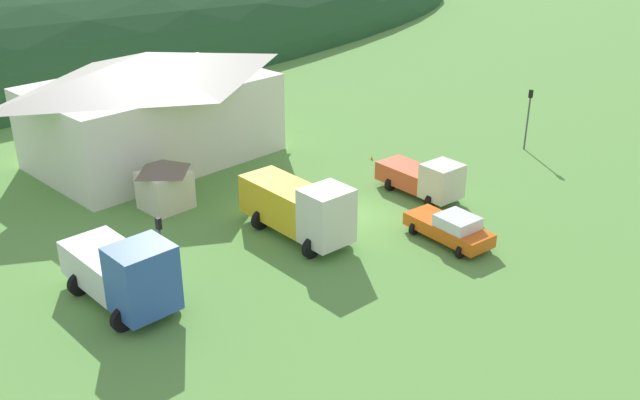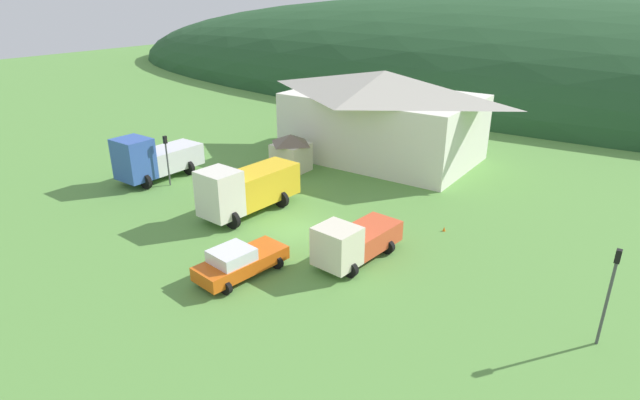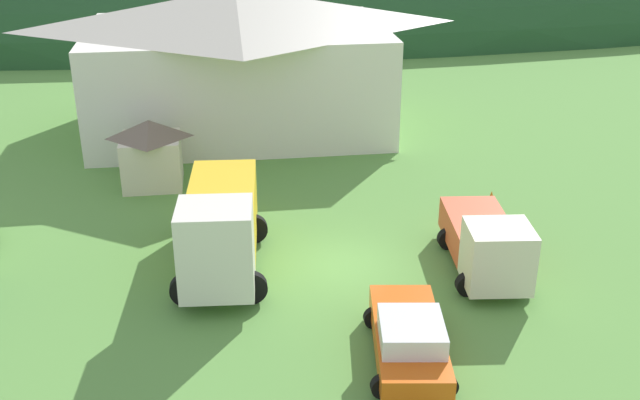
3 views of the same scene
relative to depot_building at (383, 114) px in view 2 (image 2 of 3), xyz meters
name	(u,v)px [view 2 (image 2 of 3)]	position (x,y,z in m)	size (l,w,h in m)	color
ground_plane	(298,230)	(2.94, -15.71, -3.79)	(200.00, 200.00, 0.00)	#5B9342
forested_hill_backdrop	(542,87)	(2.94, 43.85, -3.79)	(165.50, 60.00, 26.08)	#234C28
depot_building	(383,114)	(0.00, 0.00, 0.00)	(16.25, 10.61, 7.35)	white
play_shed_cream	(291,152)	(-4.17, -7.30, -2.24)	(2.72, 2.63, 2.99)	beige
box_truck_blue	(153,158)	(-11.36, -14.87, -2.08)	(3.42, 6.62, 3.55)	#3356AD
heavy_rig_striped	(246,188)	(-1.33, -15.53, -2.04)	(3.46, 7.20, 3.44)	silver
light_truck_cream	(353,241)	(7.62, -17.05, -2.58)	(2.90, 5.68, 2.46)	beige
service_pickup_orange	(239,261)	(3.76, -21.60, -2.96)	(2.77, 5.07, 1.66)	#DE5B13
traffic_light_west	(167,155)	(-9.50, -15.03, -1.46)	(0.20, 0.32, 3.74)	#4C4C51
traffic_light_east	(610,288)	(19.41, -17.14, -1.14)	(0.20, 0.32, 4.33)	#4C4C51
traffic_cone_near_pickup	(444,231)	(10.17, -10.75, -3.79)	(0.36, 0.36, 0.56)	orange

